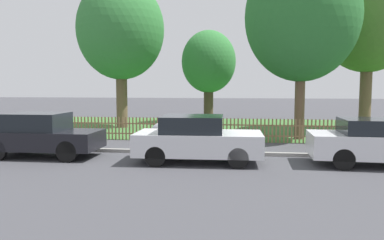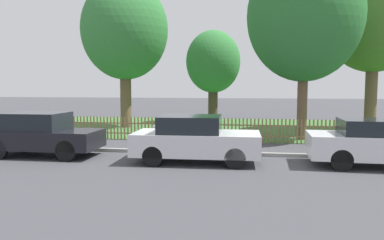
% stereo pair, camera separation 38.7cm
% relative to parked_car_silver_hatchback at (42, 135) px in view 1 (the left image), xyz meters
% --- Properties ---
extents(ground_plane, '(120.00, 120.00, 0.00)m').
position_rel_parked_car_silver_hatchback_xyz_m(ground_plane, '(4.95, 1.07, -0.74)').
color(ground_plane, '#424247').
extents(kerb_stone, '(30.86, 0.20, 0.12)m').
position_rel_parked_car_silver_hatchback_xyz_m(kerb_stone, '(4.95, 1.17, -0.68)').
color(kerb_stone, gray).
rests_on(kerb_stone, ground).
extents(grass_strip, '(30.86, 11.15, 0.01)m').
position_rel_parked_car_silver_hatchback_xyz_m(grass_strip, '(4.95, 9.76, -0.74)').
color(grass_strip, '#3D7033').
rests_on(grass_strip, ground).
extents(park_fence, '(30.86, 0.05, 1.01)m').
position_rel_parked_car_silver_hatchback_xyz_m(park_fence, '(4.95, 4.19, -0.24)').
color(park_fence, olive).
rests_on(park_fence, ground).
extents(parked_car_silver_hatchback, '(3.79, 1.71, 1.47)m').
position_rel_parked_car_silver_hatchback_xyz_m(parked_car_silver_hatchback, '(0.00, 0.00, 0.00)').
color(parked_car_silver_hatchback, black).
rests_on(parked_car_silver_hatchback, ground).
extents(parked_car_black_saloon, '(3.94, 1.95, 1.45)m').
position_rel_parked_car_silver_hatchback_xyz_m(parked_car_black_saloon, '(5.24, -0.16, -0.01)').
color(parked_car_black_saloon, silver).
rests_on(parked_car_black_saloon, ground).
extents(parked_car_navy_estate, '(4.35, 1.88, 1.40)m').
position_rel_parked_car_silver_hatchback_xyz_m(parked_car_navy_estate, '(10.77, 0.03, -0.02)').
color(parked_car_navy_estate, silver).
rests_on(parked_car_navy_estate, ground).
extents(covered_motorcycle, '(1.93, 0.88, 1.10)m').
position_rel_parked_car_silver_hatchback_xyz_m(covered_motorcycle, '(4.14, 2.21, -0.08)').
color(covered_motorcycle, black).
rests_on(covered_motorcycle, ground).
extents(tree_nearest_kerb, '(4.86, 4.86, 8.31)m').
position_rel_parked_car_silver_hatchback_xyz_m(tree_nearest_kerb, '(-0.19, 8.98, 4.73)').
color(tree_nearest_kerb, brown).
rests_on(tree_nearest_kerb, ground).
extents(tree_behind_motorcycle, '(3.46, 3.46, 5.90)m').
position_rel_parked_car_silver_hatchback_xyz_m(tree_behind_motorcycle, '(4.44, 12.47, 3.12)').
color(tree_behind_motorcycle, '#473828').
rests_on(tree_behind_motorcycle, ground).
extents(tree_mid_park, '(4.93, 4.93, 8.21)m').
position_rel_parked_car_silver_hatchback_xyz_m(tree_mid_park, '(9.13, 5.48, 4.62)').
color(tree_mid_park, brown).
rests_on(tree_mid_park, ground).
extents(tree_far_left, '(5.11, 5.11, 8.95)m').
position_rel_parked_car_silver_hatchback_xyz_m(tree_far_left, '(13.13, 9.51, 5.23)').
color(tree_far_left, brown).
rests_on(tree_far_left, ground).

